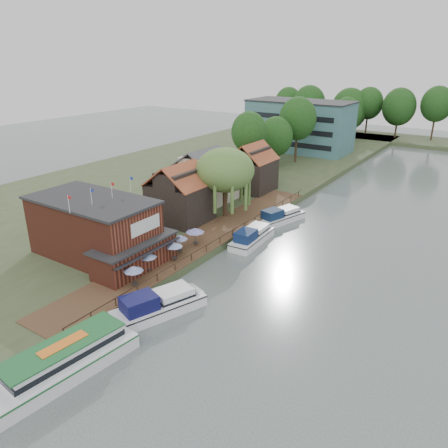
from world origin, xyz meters
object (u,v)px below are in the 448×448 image
Objects in this scene: willow at (225,183)px; umbrella_0 at (134,276)px; cottage_a at (180,193)px; cottage_b at (204,175)px; umbrella_3 at (180,244)px; pub at (106,231)px; cruiser_2 at (281,215)px; umbrella_4 at (195,237)px; umbrella_2 at (174,252)px; umbrella_1 at (148,262)px; cottage_c at (252,167)px; swan at (88,343)px; cruiser_1 at (252,235)px; cruiser_0 at (159,302)px; hotel_block at (299,125)px; tour_boat at (58,363)px.

willow is 23.88m from umbrella_0.
cottage_a is 0.90× the size of cottage_b.
umbrella_0 is 1.00× the size of umbrella_3.
cruiser_2 is at bearing 67.34° from pub.
cottage_a is 11.94m from umbrella_3.
umbrella_3 is (6.20, 5.95, -2.36)m from pub.
umbrella_0 is 12.02m from umbrella_4.
umbrella_1 is at bearing -98.92° from umbrella_2.
cruiser_2 is at bearing -41.18° from cottage_c.
cruiser_1 is at bearing 88.51° from swan.
cottage_c is 0.82× the size of willow.
cottage_c is 0.79× the size of cruiser_0.
cruiser_2 is (-1.55, 29.31, -0.14)m from cruiser_0.
willow is 1.07× the size of cruiser_2.
umbrella_3 is 10.76m from cruiser_1.
hotel_block is at bearing 102.35° from swan.
cottage_a is 3.58× the size of umbrella_4.
pub is 2.03× the size of cruiser_1.
pub is 20.36m from willow.
cottage_a and cottage_c have the same top height.
cottage_b is at bearing 106.70° from cottage_a.
umbrella_2 is 5.40× the size of swan.
cottage_c is 31.09m from umbrella_2.
pub is at bearing -127.94° from cruiser_1.
cottage_c is 21.71m from cruiser_1.
cottage_b is at bearing 122.67° from umbrella_4.
cottage_a reaches higher than umbrella_4.
tour_boat is (4.04, -12.51, -0.82)m from umbrella_0.
pub is at bearing -151.26° from umbrella_2.
cottage_b is 4.00× the size of umbrella_4.
cruiser_0 is 1.10× the size of cruiser_2.
cruiser_2 is (14.40, -0.09, -4.08)m from cottage_b.
cottage_a is 17.00m from umbrella_1.
pub reaches higher than umbrella_2.
umbrella_0 is 9.10m from swan.
swan is (3.90, -17.63, -2.07)m from umbrella_3.
umbrella_3 is at bearing -94.42° from umbrella_4.
umbrella_0 is 3.38m from umbrella_1.
umbrella_2 is (-0.45, 7.08, 0.00)m from umbrella_0.
swan is at bearing -74.50° from cruiser_2.
cottage_c is (4.00, 9.00, 0.00)m from cottage_b.
cruiser_2 reaches higher than swan.
hotel_block is 10.69× the size of umbrella_1.
cruiser_2 is at bearing 89.53° from swan.
umbrella_1 is 16.55m from tour_boat.
cruiser_1 is (4.37, 15.61, -1.09)m from umbrella_1.
hotel_block is at bearing 101.80° from umbrella_0.
umbrella_1 is at bearing -89.83° from umbrella_4.
umbrella_1 is at bearing -79.28° from cottage_c.
umbrella_0 is at bearing -84.82° from umbrella_4.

